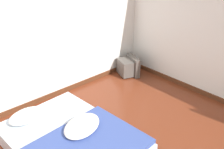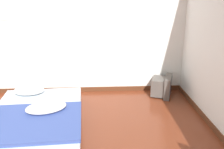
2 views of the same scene
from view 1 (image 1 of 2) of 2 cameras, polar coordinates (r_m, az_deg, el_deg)
The scene contains 3 objects.
wall_back at distance 4.05m, azimuth -22.32°, elevation 8.34°, with size 7.72×0.08×2.60m.
mattress_bed at distance 3.50m, azimuth -9.25°, elevation -14.69°, with size 1.44×1.95×0.37m.
crt_tv at distance 5.33m, azimuth 3.78°, elevation 1.86°, with size 0.49×0.54×0.40m.
Camera 1 is at (-1.29, -0.94, 2.45)m, focal length 40.00 mm.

